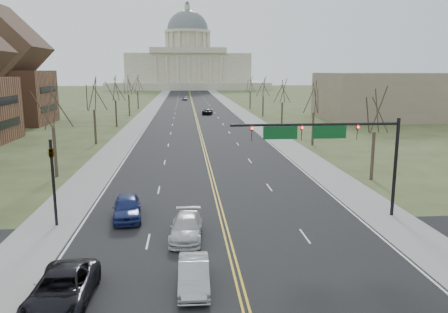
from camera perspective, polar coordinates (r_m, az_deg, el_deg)
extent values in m
cube|color=black|center=(126.45, -4.00, 6.38)|extent=(20.00, 380.00, 0.01)
cube|color=black|center=(24.49, 1.43, -14.16)|extent=(120.00, 14.00, 0.01)
cube|color=gray|center=(126.77, -9.46, 6.27)|extent=(4.00, 380.00, 0.03)
cube|color=gray|center=(127.26, 1.45, 6.44)|extent=(4.00, 380.00, 0.03)
cube|color=gold|center=(126.45, -4.00, 6.38)|extent=(0.42, 380.00, 0.01)
cube|color=silver|center=(126.63, -8.46, 6.30)|extent=(0.15, 380.00, 0.01)
cube|color=silver|center=(127.03, 0.46, 6.43)|extent=(0.15, 380.00, 0.01)
cube|color=beige|center=(266.14, -4.66, 9.30)|extent=(90.00, 60.00, 4.00)
cube|color=beige|center=(266.01, -4.70, 11.45)|extent=(70.00, 40.00, 16.00)
cube|color=beige|center=(245.75, -4.68, 13.69)|extent=(42.00, 3.00, 3.00)
cylinder|color=beige|center=(266.45, -4.74, 14.46)|extent=(24.00, 24.00, 12.00)
cylinder|color=beige|center=(266.94, -4.77, 15.92)|extent=(27.00, 27.00, 1.60)
ellipsoid|color=slate|center=(267.00, -4.77, 16.09)|extent=(24.00, 24.00, 22.80)
cylinder|color=beige|center=(268.43, -4.82, 18.83)|extent=(3.20, 3.20, 3.00)
sphere|color=slate|center=(268.75, -4.83, 19.32)|extent=(2.40, 2.40, 2.40)
cylinder|color=black|center=(33.83, 21.45, -1.36)|extent=(0.24, 0.24, 7.20)
cylinder|color=black|center=(31.07, 11.90, 4.12)|extent=(12.00, 0.18, 0.18)
imported|color=black|center=(32.15, 16.99, 3.11)|extent=(0.35, 0.40, 1.10)
sphere|color=#FF0C0C|center=(31.96, 17.12, 3.69)|extent=(0.18, 0.18, 0.18)
imported|color=black|center=(30.87, 10.08, 3.11)|extent=(0.35, 0.40, 1.10)
sphere|color=#FF0C0C|center=(30.68, 10.18, 3.72)|extent=(0.18, 0.18, 0.18)
imported|color=black|center=(30.14, 3.64, 3.07)|extent=(0.35, 0.40, 1.10)
sphere|color=#FF0C0C|center=(29.95, 3.69, 3.69)|extent=(0.18, 0.18, 0.18)
cube|color=#0C4C1E|center=(31.45, 13.60, 3.12)|extent=(2.40, 0.12, 0.90)
cube|color=#0C4C1E|center=(30.51, 7.36, 3.10)|extent=(2.40, 0.12, 0.90)
cylinder|color=black|center=(31.70, -21.37, -3.27)|extent=(0.20, 0.20, 6.00)
imported|color=black|center=(31.26, -21.66, 0.64)|extent=(0.32, 0.36, 0.99)
cylinder|color=#32241E|center=(44.63, 18.84, 0.04)|extent=(0.32, 0.32, 4.68)
cylinder|color=#32241E|center=(46.54, -21.19, 0.49)|extent=(0.32, 0.32, 4.95)
cylinder|color=#32241E|center=(63.18, 11.54, 3.53)|extent=(0.32, 0.32, 4.68)
cylinder|color=#32241E|center=(65.77, -16.48, 3.71)|extent=(0.32, 0.32, 4.95)
cylinder|color=#32241E|center=(82.41, 7.57, 5.39)|extent=(0.32, 0.32, 4.68)
cylinder|color=#32241E|center=(85.35, -13.91, 5.45)|extent=(0.32, 0.32, 4.95)
cylinder|color=#32241E|center=(101.94, 5.11, 6.53)|extent=(0.32, 0.32, 4.68)
cylinder|color=#32241E|center=(105.09, -12.29, 6.54)|extent=(0.32, 0.32, 4.95)
cylinder|color=#32241E|center=(121.62, 3.43, 7.30)|extent=(0.32, 0.32, 4.68)
cylinder|color=#32241E|center=(124.92, -11.17, 7.27)|extent=(0.32, 0.32, 4.95)
cube|color=black|center=(71.29, -26.47, 3.85)|extent=(0.10, 9.80, 1.20)
cube|color=black|center=(71.01, -26.70, 6.50)|extent=(0.10, 9.80, 1.20)
cube|color=brown|center=(96.85, -26.81, 6.88)|extent=(17.00, 14.00, 10.50)
cube|color=black|center=(94.20, -21.84, 5.90)|extent=(0.10, 9.80, 1.20)
cube|color=black|center=(93.99, -22.00, 8.13)|extent=(0.10, 9.80, 1.20)
cube|color=#7C6B58|center=(101.51, 19.82, 7.41)|extent=(25.00, 20.00, 10.00)
imported|color=#999AA0|center=(22.09, -3.97, -15.12)|extent=(1.53, 4.25, 1.40)
imported|color=black|center=(21.82, -20.41, -15.96)|extent=(2.61, 5.60, 1.55)
imported|color=silver|center=(28.08, -4.93, -9.24)|extent=(2.32, 4.98, 1.41)
imported|color=navy|center=(32.24, -12.55, -6.52)|extent=(2.47, 5.02, 1.65)
imported|color=black|center=(106.73, -2.18, 5.89)|extent=(2.91, 5.23, 1.38)
imported|color=#55595E|center=(158.50, -5.18, 7.57)|extent=(2.11, 4.18, 1.37)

